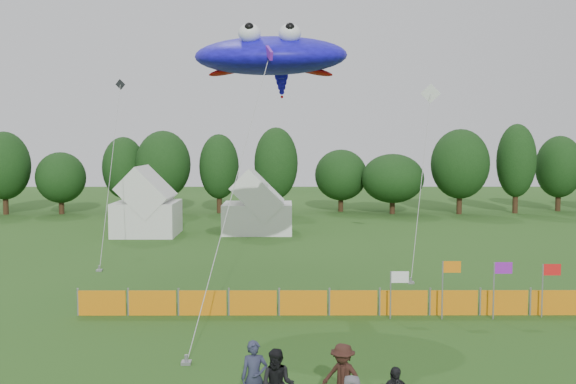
{
  "coord_description": "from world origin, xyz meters",
  "views": [
    {
      "loc": [
        -0.07,
        -15.65,
        6.96
      ],
      "look_at": [
        0.0,
        6.0,
        5.2
      ],
      "focal_mm": 40.0,
      "sensor_mm": 36.0,
      "label": 1
    }
  ],
  "objects_px": {
    "barrier_fence": "(353,303)",
    "stingray_kite": "(272,58)",
    "tent_left": "(147,207)",
    "spectator_c": "(343,378)",
    "spectator_a": "(254,378)",
    "tent_right": "(258,208)"
  },
  "relations": [
    {
      "from": "tent_right",
      "to": "spectator_a",
      "type": "bearing_deg",
      "value": -87.64
    },
    {
      "from": "barrier_fence",
      "to": "stingray_kite",
      "type": "xyz_separation_m",
      "value": [
        -3.32,
        4.37,
        10.18
      ]
    },
    {
      "from": "tent_left",
      "to": "spectator_a",
      "type": "xyz_separation_m",
      "value": [
        9.4,
        -30.92,
        -1.09
      ]
    },
    {
      "from": "tent_left",
      "to": "spectator_c",
      "type": "distance_m",
      "value": 32.95
    },
    {
      "from": "tent_right",
      "to": "stingray_kite",
      "type": "bearing_deg",
      "value": -85.4
    },
    {
      "from": "tent_right",
      "to": "barrier_fence",
      "type": "height_order",
      "value": "tent_right"
    },
    {
      "from": "stingray_kite",
      "to": "tent_right",
      "type": "bearing_deg",
      "value": 94.6
    },
    {
      "from": "stingray_kite",
      "to": "spectator_a",
      "type": "bearing_deg",
      "value": -90.7
    },
    {
      "from": "tent_right",
      "to": "tent_left",
      "type": "bearing_deg",
      "value": -172.9
    },
    {
      "from": "tent_left",
      "to": "barrier_fence",
      "type": "bearing_deg",
      "value": -59.33
    },
    {
      "from": "tent_right",
      "to": "spectator_c",
      "type": "height_order",
      "value": "tent_right"
    },
    {
      "from": "tent_right",
      "to": "barrier_fence",
      "type": "bearing_deg",
      "value": -78.07
    },
    {
      "from": "tent_left",
      "to": "barrier_fence",
      "type": "xyz_separation_m",
      "value": [
        12.88,
        -21.72,
        -1.53
      ]
    },
    {
      "from": "tent_left",
      "to": "barrier_fence",
      "type": "distance_m",
      "value": 25.3
    },
    {
      "from": "tent_right",
      "to": "spectator_a",
      "type": "distance_m",
      "value": 31.96
    },
    {
      "from": "tent_right",
      "to": "barrier_fence",
      "type": "xyz_separation_m",
      "value": [
        4.8,
        -22.73,
        -1.36
      ]
    },
    {
      "from": "tent_left",
      "to": "stingray_kite",
      "type": "bearing_deg",
      "value": -61.15
    },
    {
      "from": "spectator_a",
      "to": "stingray_kite",
      "type": "xyz_separation_m",
      "value": [
        0.16,
        13.56,
        9.73
      ]
    },
    {
      "from": "spectator_a",
      "to": "spectator_c",
      "type": "relative_size",
      "value": 1.06
    },
    {
      "from": "spectator_a",
      "to": "stingray_kite",
      "type": "height_order",
      "value": "stingray_kite"
    },
    {
      "from": "barrier_fence",
      "to": "spectator_c",
      "type": "relative_size",
      "value": 12.33
    },
    {
      "from": "tent_left",
      "to": "spectator_c",
      "type": "height_order",
      "value": "tent_left"
    }
  ]
}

